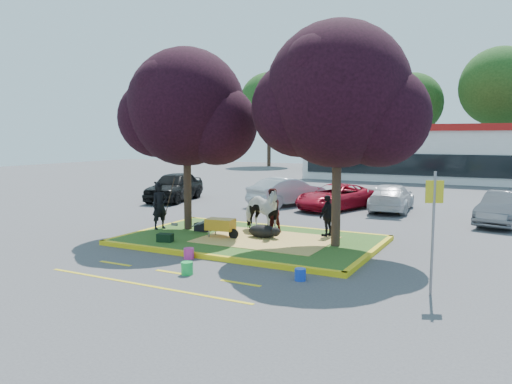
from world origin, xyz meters
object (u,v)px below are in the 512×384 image
at_px(cow, 260,210).
at_px(bucket_pink, 189,253).
at_px(bucket_green, 187,268).
at_px(car_black, 174,186).
at_px(handler, 160,206).
at_px(bucket_blue, 300,275).
at_px(car_silver, 288,192).
at_px(wheelbarrow, 221,225).
at_px(sign_post, 433,219).
at_px(calf, 263,231).

distance_m(cow, bucket_pink, 3.81).
distance_m(bucket_green, car_black, 14.88).
bearing_deg(bucket_green, handler, 135.20).
xyz_separation_m(bucket_pink, car_black, (-8.26, 10.33, 0.63)).
distance_m(bucket_blue, car_silver, 13.32).
relative_size(bucket_green, car_silver, 0.08).
xyz_separation_m(wheelbarrow, bucket_pink, (0.41, -2.41, -0.43)).
bearing_deg(car_silver, handler, 105.84).
height_order(cow, bucket_green, cow).
height_order(bucket_green, bucket_pink, bucket_green).
relative_size(handler, sign_post, 0.61).
height_order(cow, handler, handler).
xyz_separation_m(bucket_green, bucket_pink, (-0.92, 1.37, -0.01)).
distance_m(cow, car_silver, 8.19).
distance_m(handler, sign_post, 10.36).
bearing_deg(bucket_pink, car_black, 128.66).
bearing_deg(bucket_green, calf, 90.72).
height_order(wheelbarrow, bucket_green, wheelbarrow).
bearing_deg(handler, wheelbarrow, -74.96).
bearing_deg(sign_post, bucket_green, 167.13).
relative_size(calf, wheelbarrow, 0.61).
relative_size(handler, car_silver, 0.39).
bearing_deg(cow, car_silver, 37.62).
bearing_deg(bucket_blue, wheelbarrow, 144.53).
relative_size(cow, bucket_green, 5.84).
bearing_deg(car_black, cow, -49.35).
relative_size(calf, car_silver, 0.24).
distance_m(handler, bucket_green, 5.86).
xyz_separation_m(handler, sign_post, (9.90, -2.93, 0.74)).
relative_size(calf, car_black, 0.22).
distance_m(bucket_blue, car_black, 16.15).
xyz_separation_m(car_black, car_silver, (6.23, 1.18, -0.08)).
relative_size(calf, bucket_pink, 3.23).
distance_m(bucket_pink, car_black, 13.24).
height_order(sign_post, bucket_pink, sign_post).
bearing_deg(sign_post, cow, 123.91).
relative_size(sign_post, bucket_pink, 8.72).
bearing_deg(wheelbarrow, sign_post, -26.92).
height_order(bucket_green, car_black, car_black).
bearing_deg(car_black, car_silver, -1.27).
bearing_deg(bucket_blue, sign_post, 5.52).
bearing_deg(car_silver, car_black, 34.14).
bearing_deg(bucket_green, wheelbarrow, 109.31).
distance_m(handler, bucket_blue, 7.65).
height_order(bucket_pink, car_black, car_black).
bearing_deg(bucket_pink, bucket_blue, -7.87).
bearing_deg(wheelbarrow, bucket_pink, -87.02).
bearing_deg(handler, cow, -53.49).
height_order(wheelbarrow, sign_post, sign_post).
height_order(bucket_pink, bucket_blue, bucket_pink).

